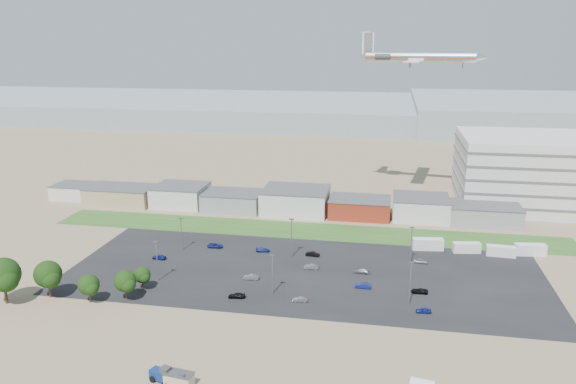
% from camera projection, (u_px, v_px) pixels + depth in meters
% --- Properties ---
extents(ground, '(700.00, 700.00, 0.00)m').
position_uv_depth(ground, '(268.00, 305.00, 125.12)').
color(ground, '#857254').
rests_on(ground, ground).
extents(parking_lot, '(120.00, 50.00, 0.01)m').
position_uv_depth(parking_lot, '(304.00, 272.00, 143.23)').
color(parking_lot, black).
rests_on(parking_lot, ground).
extents(grass_strip, '(160.00, 16.00, 0.02)m').
position_uv_depth(grass_strip, '(304.00, 230.00, 174.49)').
color(grass_strip, '#31521E').
rests_on(grass_strip, ground).
extents(hills_backdrop, '(700.00, 200.00, 9.00)m').
position_uv_depth(hills_backdrop, '(412.00, 114.00, 415.99)').
color(hills_backdrop, gray).
rests_on(hills_backdrop, ground).
extents(building_row, '(170.00, 20.00, 8.00)m').
position_uv_depth(building_row, '(264.00, 199.00, 194.49)').
color(building_row, silver).
rests_on(building_row, ground).
extents(portable_shed, '(5.30, 3.22, 2.52)m').
position_uv_depth(portable_shed, '(179.00, 380.00, 95.40)').
color(portable_shed, '#BCB58E').
rests_on(portable_shed, ground).
extents(telehandler, '(7.71, 4.64, 3.05)m').
position_uv_depth(telehandler, '(162.00, 374.00, 96.61)').
color(telehandler, navy).
rests_on(telehandler, ground).
extents(box_trailer_a, '(8.86, 3.70, 3.22)m').
position_uv_depth(box_trailer_a, '(428.00, 244.00, 158.17)').
color(box_trailer_a, silver).
rests_on(box_trailer_a, ground).
extents(box_trailer_b, '(7.75, 3.48, 2.80)m').
position_uv_depth(box_trailer_b, '(467.00, 248.00, 156.09)').
color(box_trailer_b, silver).
rests_on(box_trailer_b, ground).
extents(box_trailer_c, '(7.77, 2.86, 2.87)m').
position_uv_depth(box_trailer_c, '(501.00, 251.00, 153.41)').
color(box_trailer_c, silver).
rests_on(box_trailer_c, ground).
extents(box_trailer_d, '(8.52, 3.68, 3.09)m').
position_uv_depth(box_trailer_d, '(530.00, 250.00, 154.18)').
color(box_trailer_d, silver).
rests_on(box_trailer_d, ground).
extents(tree_far_left, '(8.13, 8.13, 12.19)m').
position_uv_depth(tree_far_left, '(4.00, 278.00, 124.44)').
color(tree_far_left, black).
rests_on(tree_far_left, ground).
extents(tree_left, '(6.68, 6.68, 10.01)m').
position_uv_depth(tree_left, '(48.00, 277.00, 127.72)').
color(tree_left, black).
rests_on(tree_left, ground).
extents(tree_mid, '(5.06, 5.06, 7.59)m').
position_uv_depth(tree_mid, '(89.00, 287.00, 125.47)').
color(tree_mid, black).
rests_on(tree_mid, ground).
extents(tree_right, '(5.31, 5.31, 7.96)m').
position_uv_depth(tree_right, '(125.00, 283.00, 126.84)').
color(tree_right, black).
rests_on(tree_right, ground).
extents(tree_near, '(4.18, 4.18, 6.27)m').
position_uv_depth(tree_near, '(142.00, 277.00, 132.56)').
color(tree_near, black).
rests_on(tree_near, ground).
extents(lightpole_front_l, '(1.21, 0.50, 10.25)m').
position_uv_depth(lightpole_front_l, '(157.00, 261.00, 136.60)').
color(lightpole_front_l, slate).
rests_on(lightpole_front_l, ground).
extents(lightpole_front_m, '(1.13, 0.47, 9.59)m').
position_uv_depth(lightpole_front_m, '(273.00, 274.00, 129.71)').
color(lightpole_front_m, slate).
rests_on(lightpole_front_m, ground).
extents(lightpole_front_r, '(1.18, 0.49, 10.02)m').
position_uv_depth(lightpole_front_r, '(410.00, 283.00, 124.39)').
color(lightpole_front_r, slate).
rests_on(lightpole_front_r, ground).
extents(lightpole_back_l, '(1.11, 0.46, 9.44)m').
position_uv_depth(lightpole_back_l, '(181.00, 234.00, 157.07)').
color(lightpole_back_l, slate).
rests_on(lightpole_back_l, ground).
extents(lightpole_back_m, '(1.28, 0.54, 10.92)m').
position_uv_depth(lightpole_back_m, '(291.00, 238.00, 151.76)').
color(lightpole_back_m, slate).
rests_on(lightpole_back_m, ground).
extents(lightpole_back_r, '(1.18, 0.49, 9.99)m').
position_uv_depth(lightpole_back_r, '(411.00, 245.00, 147.73)').
color(lightpole_back_r, slate).
rests_on(lightpole_back_r, ground).
extents(airliner, '(51.66, 38.82, 14.05)m').
position_uv_depth(airliner, '(420.00, 57.00, 201.95)').
color(airliner, silver).
extents(parked_car_0, '(3.95, 1.92, 1.08)m').
position_uv_depth(parked_car_0, '(419.00, 291.00, 130.96)').
color(parked_car_0, black).
rests_on(parked_car_0, ground).
extents(parked_car_1, '(4.00, 1.47, 1.31)m').
position_uv_depth(parked_car_1, '(363.00, 285.00, 133.60)').
color(parked_car_1, navy).
rests_on(parked_car_1, ground).
extents(parked_car_2, '(3.46, 1.67, 1.14)m').
position_uv_depth(parked_car_2, '(423.00, 310.00, 121.46)').
color(parked_car_2, navy).
rests_on(parked_car_2, ground).
extents(parked_car_3, '(4.06, 2.01, 1.14)m').
position_uv_depth(parked_car_3, '(237.00, 296.00, 128.54)').
color(parked_car_3, black).
rests_on(parked_car_3, ground).
extents(parked_car_4, '(3.95, 1.66, 1.27)m').
position_uv_depth(parked_car_4, '(251.00, 277.00, 138.46)').
color(parked_car_4, '#595B5E').
rests_on(parked_car_4, ground).
extents(parked_car_5, '(3.96, 1.96, 1.30)m').
position_uv_depth(parked_car_5, '(159.00, 257.00, 151.34)').
color(parked_car_5, navy).
rests_on(parked_car_5, ground).
extents(parked_car_6, '(4.05, 2.01, 1.13)m').
position_uv_depth(parked_car_6, '(263.00, 250.00, 156.70)').
color(parked_car_6, navy).
rests_on(parked_car_6, ground).
extents(parked_car_7, '(3.89, 1.46, 1.27)m').
position_uv_depth(parked_car_7, '(311.00, 267.00, 144.86)').
color(parked_car_7, '#595B5E').
rests_on(parked_car_7, ground).
extents(parked_car_8, '(3.65, 1.82, 1.19)m').
position_uv_depth(parked_car_8, '(421.00, 261.00, 148.55)').
color(parked_car_8, '#A5A5AA').
rests_on(parked_car_8, ground).
extents(parked_car_9, '(4.47, 2.18, 1.22)m').
position_uv_depth(parked_car_9, '(215.00, 246.00, 159.85)').
color(parked_car_9, navy).
rests_on(parked_car_9, ground).
extents(parked_car_11, '(3.96, 1.72, 1.27)m').
position_uv_depth(parked_car_11, '(313.00, 254.00, 153.47)').
color(parked_car_11, black).
rests_on(parked_car_11, ground).
extents(parked_car_12, '(4.41, 2.27, 1.22)m').
position_uv_depth(parked_car_12, '(361.00, 271.00, 142.35)').
color(parked_car_12, '#A5A5AA').
rests_on(parked_car_12, ground).
extents(parked_car_13, '(3.49, 1.55, 1.11)m').
position_uv_depth(parked_car_13, '(300.00, 300.00, 126.54)').
color(parked_car_13, '#A5A5AA').
rests_on(parked_car_13, ground).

